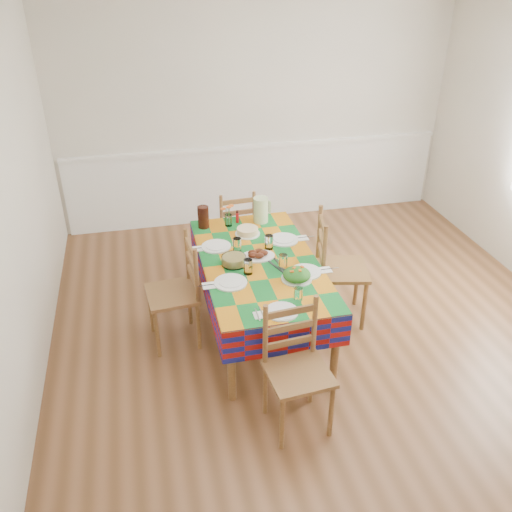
# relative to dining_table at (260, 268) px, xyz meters

# --- Properties ---
(room) EXTENTS (4.58, 5.08, 2.78)m
(room) POSITION_rel_dining_table_xyz_m (0.49, -0.29, 0.75)
(room) COLOR brown
(room) RESTS_ON ground
(wainscot) EXTENTS (4.41, 0.06, 0.92)m
(wainscot) POSITION_rel_dining_table_xyz_m (0.49, 2.20, -0.11)
(wainscot) COLOR white
(wainscot) RESTS_ON room
(dining_table) EXTENTS (0.93, 1.73, 0.67)m
(dining_table) POSITION_rel_dining_table_xyz_m (0.00, 0.00, 0.00)
(dining_table) COLOR brown
(dining_table) RESTS_ON room
(setting_near_head) EXTENTS (0.38, 0.26, 0.11)m
(setting_near_head) POSITION_rel_dining_table_xyz_m (0.03, -0.69, 0.10)
(setting_near_head) COLOR white
(setting_near_head) RESTS_ON dining_table
(setting_left_near) EXTENTS (0.46, 0.28, 0.12)m
(setting_left_near) POSITION_rel_dining_table_xyz_m (-0.24, -0.24, 0.10)
(setting_left_near) COLOR white
(setting_left_near) RESTS_ON dining_table
(setting_left_far) EXTENTS (0.46, 0.27, 0.12)m
(setting_left_far) POSITION_rel_dining_table_xyz_m (-0.26, 0.27, 0.10)
(setting_left_far) COLOR white
(setting_left_far) RESTS_ON dining_table
(setting_right_near) EXTENTS (0.46, 0.27, 0.12)m
(setting_right_near) POSITION_rel_dining_table_xyz_m (0.26, -0.22, 0.10)
(setting_right_near) COLOR white
(setting_right_near) RESTS_ON dining_table
(setting_right_far) EXTENTS (0.48, 0.28, 0.12)m
(setting_right_far) POSITION_rel_dining_table_xyz_m (0.23, 0.26, 0.10)
(setting_right_far) COLOR white
(setting_right_far) RESTS_ON dining_table
(meat_platter) EXTENTS (0.29, 0.21, 0.06)m
(meat_platter) POSITION_rel_dining_table_xyz_m (-0.00, 0.06, 0.10)
(meat_platter) COLOR white
(meat_platter) RESTS_ON dining_table
(salad_platter) EXTENTS (0.24, 0.24, 0.10)m
(salad_platter) POSITION_rel_dining_table_xyz_m (0.21, -0.34, 0.11)
(salad_platter) COLOR white
(salad_platter) RESTS_ON dining_table
(pasta_bowl) EXTENTS (0.20, 0.20, 0.07)m
(pasta_bowl) POSITION_rel_dining_table_xyz_m (-0.21, -0.01, 0.11)
(pasta_bowl) COLOR white
(pasta_bowl) RESTS_ON dining_table
(cake) EXTENTS (0.22, 0.22, 0.06)m
(cake) POSITION_rel_dining_table_xyz_m (0.00, 0.48, 0.10)
(cake) COLOR white
(cake) RESTS_ON dining_table
(serving_utensils) EXTENTS (0.11, 0.25, 0.01)m
(serving_utensils) POSITION_rel_dining_table_xyz_m (0.12, -0.12, 0.08)
(serving_utensils) COLOR black
(serving_utensils) RESTS_ON dining_table
(flower_vase) EXTENTS (0.13, 0.11, 0.21)m
(flower_vase) POSITION_rel_dining_table_xyz_m (-0.13, 0.69, 0.16)
(flower_vase) COLOR white
(flower_vase) RESTS_ON dining_table
(hot_sauce) EXTENTS (0.03, 0.03, 0.12)m
(hot_sauce) POSITION_rel_dining_table_xyz_m (-0.04, 0.73, 0.13)
(hot_sauce) COLOR #B20E13
(hot_sauce) RESTS_ON dining_table
(green_pitcher) EXTENTS (0.14, 0.14, 0.24)m
(green_pitcher) POSITION_rel_dining_table_xyz_m (0.18, 0.71, 0.19)
(green_pitcher) COLOR #BAD697
(green_pitcher) RESTS_ON dining_table
(tea_pitcher) EXTENTS (0.10, 0.10, 0.20)m
(tea_pitcher) POSITION_rel_dining_table_xyz_m (-0.36, 0.71, 0.17)
(tea_pitcher) COLOR black
(tea_pitcher) RESTS_ON dining_table
(name_card) EXTENTS (0.08, 0.02, 0.02)m
(name_card) POSITION_rel_dining_table_xyz_m (-0.02, -0.83, 0.08)
(name_card) COLOR white
(name_card) RESTS_ON dining_table
(chair_near) EXTENTS (0.44, 0.43, 0.92)m
(chair_near) POSITION_rel_dining_table_xyz_m (-0.00, -1.09, -0.15)
(chair_near) COLOR brown
(chair_near) RESTS_ON room
(chair_far) EXTENTS (0.41, 0.39, 0.86)m
(chair_far) POSITION_rel_dining_table_xyz_m (0.00, 1.09, -0.18)
(chair_far) COLOR brown
(chair_far) RESTS_ON room
(chair_left) EXTENTS (0.43, 0.45, 0.94)m
(chair_left) POSITION_rel_dining_table_xyz_m (-0.69, 0.00, -0.14)
(chair_left) COLOR brown
(chair_left) RESTS_ON room
(chair_right) EXTENTS (0.51, 0.53, 1.01)m
(chair_right) POSITION_rel_dining_table_xyz_m (0.68, 0.01, -0.11)
(chair_right) COLOR brown
(chair_right) RESTS_ON room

